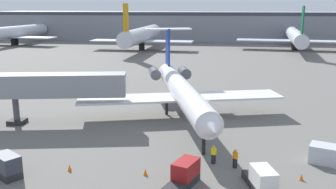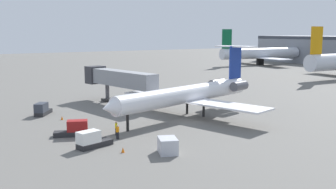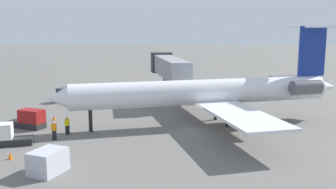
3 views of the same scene
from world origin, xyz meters
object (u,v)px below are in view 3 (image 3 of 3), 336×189
object	(u,v)px
baggage_tug_lead	(2,136)
traffic_cone_far	(10,156)
baggage_tug_trailing	(29,120)
ground_crew_loader	(67,125)
jet_bridge	(168,67)
traffic_cone_mid	(70,106)
ground_crew_marshaller	(54,130)
regional_jet	(213,91)
cargo_container_uld	(48,162)
traffic_cone_near	(54,118)
baggage_tug_spare	(69,95)

from	to	relation	value
baggage_tug_lead	traffic_cone_far	xyz separation A→B (m)	(3.35, 2.17, -0.56)
baggage_tug_trailing	ground_crew_loader	bearing A→B (deg)	63.83
jet_bridge	traffic_cone_mid	xyz separation A→B (m)	(8.30, -12.14, -4.17)
ground_crew_marshaller	traffic_cone_mid	xyz separation A→B (m)	(-13.71, -2.46, -0.58)
regional_jet	cargo_container_uld	distance (m)	18.91
cargo_container_uld	traffic_cone_far	size ratio (longest dim) A/B	5.28
ground_crew_loader	traffic_cone_near	size ratio (longest dim) A/B	3.07
ground_crew_marshaller	traffic_cone_far	xyz separation A→B (m)	(5.12, -1.71, -0.58)
jet_bridge	traffic_cone_near	size ratio (longest dim) A/B	32.64
baggage_tug_spare	traffic_cone_near	size ratio (longest dim) A/B	7.42
regional_jet	traffic_cone_mid	world-z (taller)	regional_jet
traffic_cone_near	traffic_cone_far	distance (m)	12.42
ground_crew_marshaller	cargo_container_uld	world-z (taller)	ground_crew_marshaller
traffic_cone_mid	traffic_cone_far	size ratio (longest dim) A/B	1.00
ground_crew_loader	traffic_cone_near	distance (m)	6.29
ground_crew_loader	traffic_cone_near	bearing A→B (deg)	-150.56
traffic_cone_near	traffic_cone_far	size ratio (longest dim) A/B	1.00
baggage_tug_lead	traffic_cone_far	world-z (taller)	baggage_tug_lead
baggage_tug_trailing	traffic_cone_mid	distance (m)	9.80
regional_jet	traffic_cone_mid	bearing A→B (deg)	-113.86
ground_crew_loader	baggage_tug_spare	size ratio (longest dim) A/B	0.41
regional_jet	ground_crew_loader	xyz separation A→B (m)	(4.31, -14.01, -2.63)
regional_jet	cargo_container_uld	world-z (taller)	regional_jet
ground_crew_marshaller	traffic_cone_mid	size ratio (longest dim) A/B	3.07
traffic_cone_mid	baggage_tug_trailing	bearing A→B (deg)	-8.01
regional_jet	baggage_tug_lead	size ratio (longest dim) A/B	7.21
regional_jet	traffic_cone_near	size ratio (longest dim) A/B	55.41
ground_crew_marshaller	baggage_tug_trailing	world-z (taller)	baggage_tug_trailing
ground_crew_loader	baggage_tug_trailing	bearing A→B (deg)	-116.17
jet_bridge	baggage_tug_spare	distance (m)	14.62
baggage_tug_lead	traffic_cone_near	xyz separation A→B (m)	(-9.04, 1.44, -0.56)
baggage_tug_spare	traffic_cone_far	size ratio (longest dim) A/B	7.42
ground_crew_marshaller	baggage_tug_trailing	distance (m)	5.55
jet_bridge	ground_crew_loader	bearing A→B (deg)	-24.12
regional_jet	baggage_tug_trailing	size ratio (longest dim) A/B	7.20
baggage_tug_trailing	cargo_container_uld	world-z (taller)	baggage_tug_trailing
jet_bridge	baggage_tug_lead	world-z (taller)	jet_bridge
baggage_tug_trailing	baggage_tug_lead	bearing A→B (deg)	-0.55
jet_bridge	baggage_tug_spare	bearing A→B (deg)	-75.44
ground_crew_marshaller	cargo_container_uld	size ratio (longest dim) A/B	0.58
baggage_tug_spare	traffic_cone_far	world-z (taller)	baggage_tug_spare
jet_bridge	traffic_cone_mid	bearing A→B (deg)	-55.63
baggage_tug_lead	cargo_container_uld	world-z (taller)	baggage_tug_lead
jet_bridge	ground_crew_marshaller	distance (m)	24.31
regional_jet	baggage_tug_lead	xyz separation A→B (m)	(7.90, -18.53, -2.65)
baggage_tug_lead	cargo_container_uld	xyz separation A→B (m)	(6.00, 6.00, -0.03)
ground_crew_marshaller	traffic_cone_near	size ratio (longest dim) A/B	3.07
regional_jet	baggage_tug_trailing	world-z (taller)	regional_jet
traffic_cone_near	traffic_cone_far	xyz separation A→B (m)	(12.40, 0.73, 0.00)
ground_crew_marshaller	cargo_container_uld	distance (m)	8.05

